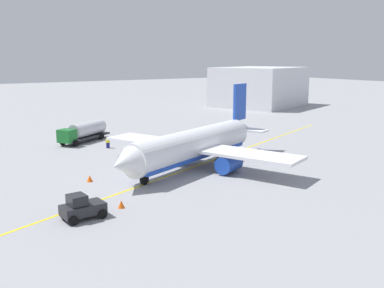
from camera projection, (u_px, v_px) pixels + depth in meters
name	position (u px, v px, depth m)	size (l,w,h in m)	color
ground_plane	(192.00, 167.00, 54.49)	(400.00, 400.00, 0.00)	#939399
airplane	(194.00, 146.00, 54.32)	(27.47, 27.00, 9.82)	white
fuel_tanker	(84.00, 131.00, 70.76)	(10.17, 7.78, 3.15)	#2D2D33
pushback_tug	(82.00, 207.00, 37.01)	(3.75, 2.57, 2.20)	#232328
refueling_worker	(108.00, 143.00, 65.98)	(0.63, 0.56, 1.71)	navy
safety_cone_nose	(90.00, 178.00, 48.21)	(0.66, 0.66, 0.74)	#F2590F
safety_cone_wingtip	(121.00, 204.00, 39.80)	(0.63, 0.63, 0.70)	#F2590F
distant_hangar	(260.00, 87.00, 122.92)	(29.44, 26.86, 10.81)	silver
taxi_line_marking	(192.00, 167.00, 54.49)	(85.89, 0.30, 0.01)	yellow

